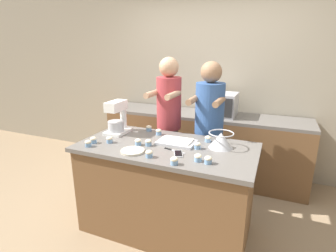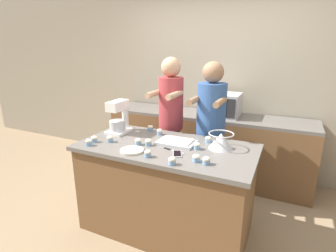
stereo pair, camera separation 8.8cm
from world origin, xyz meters
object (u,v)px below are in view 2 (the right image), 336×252
Objects in this scene: microwave_oven at (221,105)px; cupcake_0 at (208,139)px; cupcake_6 at (110,139)px; person_right at (210,133)px; mixing_bowl at (221,140)px; cupcake_1 at (172,161)px; small_plate at (132,150)px; knife at (172,150)px; cupcake_11 at (196,158)px; baking_tray at (176,142)px; cupcake_5 at (89,142)px; cupcake_8 at (197,146)px; cupcake_12 at (206,160)px; person_left at (171,124)px; cupcake_3 at (138,142)px; cupcake_4 at (94,139)px; cupcake_2 at (150,128)px; stand_mixer at (119,119)px; cupcake_7 at (148,142)px; cell_phone at (177,154)px; cupcake_9 at (160,132)px; cupcake_10 at (148,153)px.

microwave_oven is 1.08m from cupcake_0.
cupcake_6 is (-0.73, -1.45, -0.13)m from microwave_oven.
mixing_bowl is at bearing -63.74° from person_right.
cupcake_0 is 1.00× the size of cupcake_1.
knife is at bearing 27.67° from small_plate.
cupcake_11 is (0.04, -0.48, 0.00)m from cupcake_0.
baking_tray is 0.83m from cupcake_5.
mixing_bowl reaches higher than cupcake_8.
baking_tray is (-0.18, -0.54, 0.04)m from person_right.
cupcake_12 is (1.00, -0.10, 0.00)m from cupcake_6.
cupcake_3 is (-0.01, -0.72, 0.02)m from person_left.
person_left is 26.80× the size of cupcake_4.
cupcake_6 is at bearing -170.14° from cupcake_3.
cupcake_2 is at bearing 69.80° from cupcake_6.
stand_mixer is 0.54m from cupcake_7.
mixing_bowl reaches higher than baking_tray.
cupcake_6 is (-0.72, 0.01, 0.03)m from cell_phone.
cupcake_2 is 1.00× the size of cupcake_4.
cupcake_2 and cupcake_9 have the same top height.
cupcake_2 and cupcake_10 have the same top height.
person_left is 0.63m from stand_mixer.
stand_mixer is at bearing -165.38° from cupcake_9.
person_right is 0.87m from cupcake_11.
cupcake_7 is at bearing 15.43° from cupcake_4.
small_plate is at bearing -178.24° from cupcake_12.
person_right is 26.22× the size of cupcake_5.
microwave_oven is at bearing 86.49° from knife.
cupcake_1 is 0.27m from cupcake_12.
baking_tray is 0.27m from cupcake_7.
cupcake_8 reaches higher than baking_tray.
small_plate is 0.75m from cupcake_0.
cupcake_1 is 0.20m from cupcake_11.
small_plate is 0.17m from cupcake_3.
stand_mixer is at bearing 161.62° from knife.
cupcake_12 is at bearing 3.37° from cupcake_5.
small_plate is (0.02, -0.89, -0.00)m from person_left.
mixing_bowl is at bearing 30.48° from small_plate.
cupcake_8 is at bearing 12.05° from cupcake_6.
cupcake_3 is 1.00× the size of cupcake_11.
person_right is 0.97m from cupcake_10.
cupcake_5 and cupcake_9 have the same top height.
stand_mixer is at bearing 155.33° from cupcake_7.
person_right is at bearing 78.94° from knife.
person_right is at bearing 73.76° from cupcake_10.
cupcake_2 is 0.64m from cupcake_4.
cupcake_4 and cupcake_8 have the same top height.
mixing_bowl is 3.66× the size of cupcake_6.
stand_mixer is 5.53× the size of cupcake_10.
knife is 0.48m from cupcake_9.
baking_tray is at bearing -60.36° from person_left.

